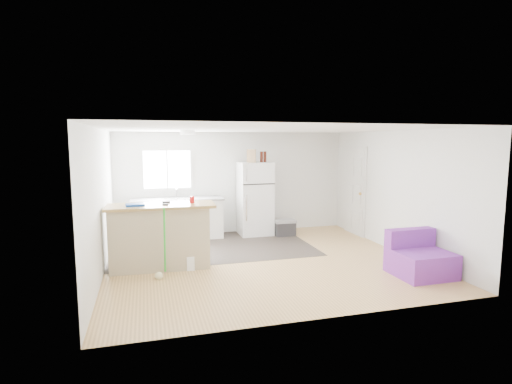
# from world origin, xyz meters

# --- Properties ---
(room) EXTENTS (5.51, 5.01, 2.41)m
(room) POSITION_xyz_m (0.00, 0.00, 1.20)
(room) COLOR #B1844A
(room) RESTS_ON ground
(vinyl_zone) EXTENTS (4.05, 2.50, 0.00)m
(vinyl_zone) POSITION_xyz_m (-0.73, 1.25, 0.00)
(vinyl_zone) COLOR #2C2521
(vinyl_zone) RESTS_ON floor
(window) EXTENTS (1.18, 0.06, 0.98)m
(window) POSITION_xyz_m (-1.55, 2.49, 1.55)
(window) COLOR white
(window) RESTS_ON back_wall
(interior_door) EXTENTS (0.11, 0.92, 2.10)m
(interior_door) POSITION_xyz_m (2.72, 1.55, 1.02)
(interior_door) COLOR white
(interior_door) RESTS_ON right_wall
(ceiling_fixture) EXTENTS (0.30, 0.30, 0.07)m
(ceiling_fixture) POSITION_xyz_m (-1.20, 1.20, 2.36)
(ceiling_fixture) COLOR white
(ceiling_fixture) RESTS_ON ceiling
(kitchen_cabinets) EXTENTS (2.06, 0.69, 1.19)m
(kitchen_cabinets) POSITION_xyz_m (-1.36, 2.18, 0.47)
(kitchen_cabinets) COLOR white
(kitchen_cabinets) RESTS_ON floor
(peninsula) EXTENTS (1.84, 0.76, 1.11)m
(peninsula) POSITION_xyz_m (-1.82, 0.11, 0.56)
(peninsula) COLOR tan
(peninsula) RESTS_ON floor
(refrigerator) EXTENTS (0.75, 0.72, 1.70)m
(refrigerator) POSITION_xyz_m (0.43, 2.13, 0.85)
(refrigerator) COLOR white
(refrigerator) RESTS_ON floor
(cooler) EXTENTS (0.50, 0.35, 0.37)m
(cooler) POSITION_xyz_m (1.06, 1.80, 0.19)
(cooler) COLOR #2A2A2C
(cooler) RESTS_ON floor
(purple_seat) EXTENTS (0.88, 0.83, 0.72)m
(purple_seat) POSITION_xyz_m (2.26, -1.41, 0.26)
(purple_seat) COLOR purple
(purple_seat) RESTS_ON floor
(cleaner_jug) EXTENTS (0.13, 0.10, 0.29)m
(cleaner_jug) POSITION_xyz_m (-1.34, -0.17, 0.12)
(cleaner_jug) COLOR white
(cleaner_jug) RESTS_ON floor
(mop) EXTENTS (0.19, 0.33, 1.17)m
(mop) POSITION_xyz_m (-1.84, -0.45, 0.23)
(mop) COLOR green
(mop) RESTS_ON floor
(red_cup) EXTENTS (0.08, 0.08, 0.12)m
(red_cup) POSITION_xyz_m (-1.26, 0.12, 1.17)
(red_cup) COLOR #BD0B0D
(red_cup) RESTS_ON peninsula
(blue_tray) EXTENTS (0.32, 0.25, 0.04)m
(blue_tray) POSITION_xyz_m (-2.22, 0.07, 1.13)
(blue_tray) COLOR #1245AC
(blue_tray) RESTS_ON peninsula
(tool_a) EXTENTS (0.15, 0.07, 0.03)m
(tool_a) POSITION_xyz_m (-1.70, 0.24, 1.13)
(tool_a) COLOR black
(tool_a) RESTS_ON peninsula
(tool_b) EXTENTS (0.10, 0.04, 0.03)m
(tool_b) POSITION_xyz_m (-1.73, 0.00, 1.13)
(tool_b) COLOR black
(tool_b) RESTS_ON peninsula
(cardboard_box) EXTENTS (0.22, 0.17, 0.30)m
(cardboard_box) POSITION_xyz_m (0.32, 2.04, 1.85)
(cardboard_box) COLOR tan
(cardboard_box) RESTS_ON refrigerator
(bottle_left) EXTENTS (0.08, 0.08, 0.25)m
(bottle_left) POSITION_xyz_m (0.57, 2.05, 1.83)
(bottle_left) COLOR #3A130A
(bottle_left) RESTS_ON refrigerator
(bottle_right) EXTENTS (0.07, 0.07, 0.25)m
(bottle_right) POSITION_xyz_m (0.67, 2.11, 1.83)
(bottle_right) COLOR #3A130A
(bottle_right) RESTS_ON refrigerator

